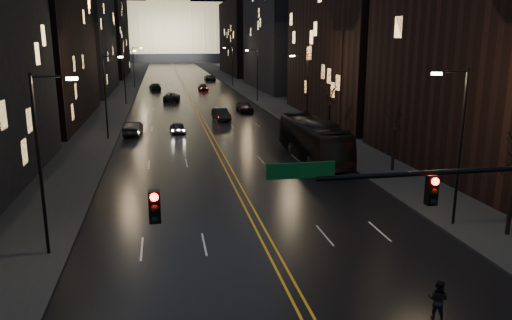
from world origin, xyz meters
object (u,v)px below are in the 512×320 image
pedestrian_b (438,300)px  bus (313,140)px  oncoming_car_a (178,128)px  oncoming_car_b (133,128)px  traffic_signal (495,200)px  receding_car_a (221,114)px

pedestrian_b → bus: bearing=-49.0°
oncoming_car_a → oncoming_car_b: (-4.96, -0.10, 0.14)m
traffic_signal → oncoming_car_a: 43.83m
bus → oncoming_car_b: 22.32m
oncoming_car_b → receding_car_a: (11.00, 8.78, -0.02)m
bus → oncoming_car_b: size_ratio=2.65×
traffic_signal → oncoming_car_b: 45.05m
oncoming_car_a → receding_car_a: (6.04, 8.68, 0.12)m
oncoming_car_a → traffic_signal: bearing=97.8°
bus → oncoming_car_a: (-11.47, 15.17, -1.13)m
bus → oncoming_car_a: size_ratio=3.31×
oncoming_car_a → pedestrian_b: pedestrian_b is taller
traffic_signal → bus: 27.67m
receding_car_a → pedestrian_b: pedestrian_b is taller
oncoming_car_a → pedestrian_b: bearing=96.7°
traffic_signal → oncoming_car_b: (-14.41, 42.47, -4.31)m
bus → traffic_signal: bearing=-95.0°
pedestrian_b → oncoming_car_b: bearing=-24.4°
bus → receding_car_a: 24.49m
traffic_signal → oncoming_car_a: (-9.44, 42.57, -4.44)m
oncoming_car_a → oncoming_car_b: size_ratio=0.80×
oncoming_car_b → receding_car_a: 14.07m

